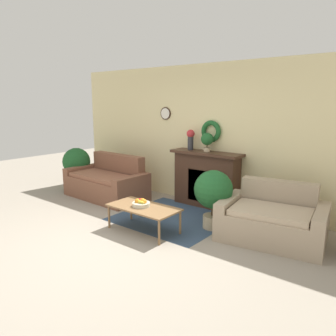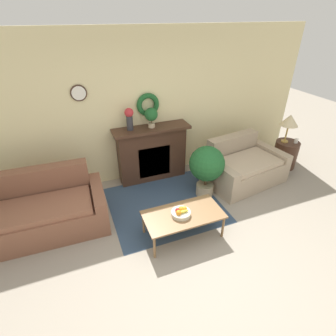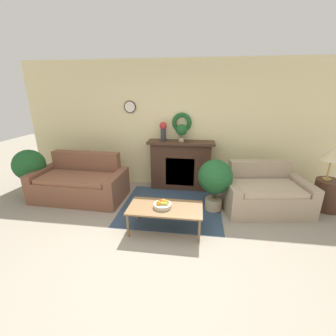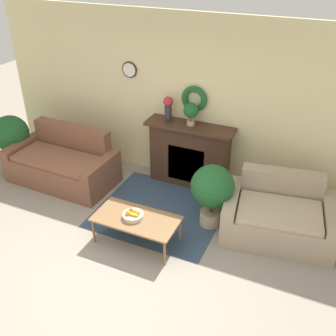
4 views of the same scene
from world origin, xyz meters
The scene contains 14 objects.
ground_plane centered at (0.00, 0.00, 0.00)m, with size 16.00×16.00×0.00m, color gray.
floor_rug centered at (0.04, 1.43, 0.00)m, with size 1.83×1.68×0.01m.
wall_back centered at (0.00, 2.55, 1.35)m, with size 6.80×0.16×2.70m.
fireplace centered at (0.13, 2.35, 0.54)m, with size 1.41×0.41×1.07m.
couch_left centered at (-1.82, 1.56, 0.31)m, with size 1.80×0.96×0.88m.
loveseat_right centered at (1.73, 1.63, 0.29)m, with size 1.59×1.18×0.81m.
coffee_table centered at (0.04, 0.67, 0.36)m, with size 1.13×0.58×0.40m.
fruit_bowl centered at (0.00, 0.66, 0.44)m, with size 0.28×0.28×0.13m.
side_table_by_loveseat centered at (2.88, 1.73, 0.28)m, with size 0.48×0.48×0.56m.
table_lamp centered at (2.82, 1.78, 1.02)m, with size 0.35×0.35×0.58m.
mug centered at (2.98, 1.65, 0.61)m, with size 0.08×0.08×0.09m.
vase_on_mantel_left centered at (-0.25, 2.35, 1.30)m, with size 0.16×0.16×0.39m.
potted_plant_on_mantel centered at (0.14, 2.33, 1.29)m, with size 0.23×0.23×0.36m.
potted_plant_floor_by_loveseat centered at (0.82, 1.45, 0.60)m, with size 0.61×0.61×0.94m.
Camera 2 is at (-1.20, -1.90, 2.87)m, focal length 28.00 mm.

